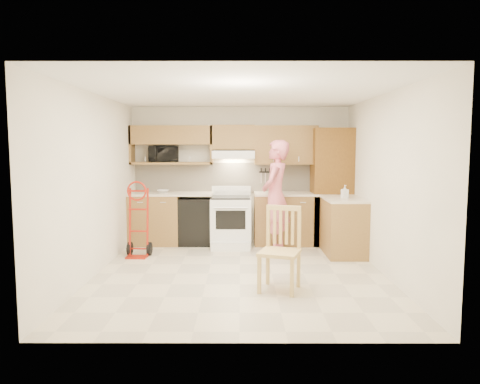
{
  "coord_description": "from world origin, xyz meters",
  "views": [
    {
      "loc": [
        0.01,
        -6.18,
        1.78
      ],
      "look_at": [
        0.0,
        0.5,
        1.1
      ],
      "focal_mm": 33.81,
      "sensor_mm": 36.0,
      "label": 1
    }
  ],
  "objects_px": {
    "person": "(276,196)",
    "hand_truck": "(137,223)",
    "dining_chair": "(280,249)",
    "range": "(231,217)",
    "microwave": "(164,154)"
  },
  "relations": [
    {
      "from": "range",
      "to": "dining_chair",
      "type": "distance_m",
      "value": 2.56
    },
    {
      "from": "person",
      "to": "dining_chair",
      "type": "relative_size",
      "value": 1.82
    },
    {
      "from": "microwave",
      "to": "dining_chair",
      "type": "bearing_deg",
      "value": -62.09
    },
    {
      "from": "range",
      "to": "dining_chair",
      "type": "height_order",
      "value": "range"
    },
    {
      "from": "person",
      "to": "dining_chair",
      "type": "distance_m",
      "value": 2.13
    },
    {
      "from": "microwave",
      "to": "hand_truck",
      "type": "distance_m",
      "value": 1.57
    },
    {
      "from": "hand_truck",
      "to": "dining_chair",
      "type": "relative_size",
      "value": 1.07
    },
    {
      "from": "person",
      "to": "hand_truck",
      "type": "xyz_separation_m",
      "value": [
        -2.25,
        -0.37,
        -0.39
      ]
    },
    {
      "from": "person",
      "to": "dining_chair",
      "type": "bearing_deg",
      "value": 16.67
    },
    {
      "from": "range",
      "to": "dining_chair",
      "type": "xyz_separation_m",
      "value": [
        0.65,
        -2.48,
        -0.01
      ]
    },
    {
      "from": "person",
      "to": "hand_truck",
      "type": "relative_size",
      "value": 1.7
    },
    {
      "from": "person",
      "to": "hand_truck",
      "type": "height_order",
      "value": "person"
    },
    {
      "from": "microwave",
      "to": "hand_truck",
      "type": "xyz_separation_m",
      "value": [
        -0.25,
        -1.11,
        -1.09
      ]
    },
    {
      "from": "hand_truck",
      "to": "microwave",
      "type": "bearing_deg",
      "value": 80.08
    },
    {
      "from": "range",
      "to": "dining_chair",
      "type": "relative_size",
      "value": 1.01
    }
  ]
}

